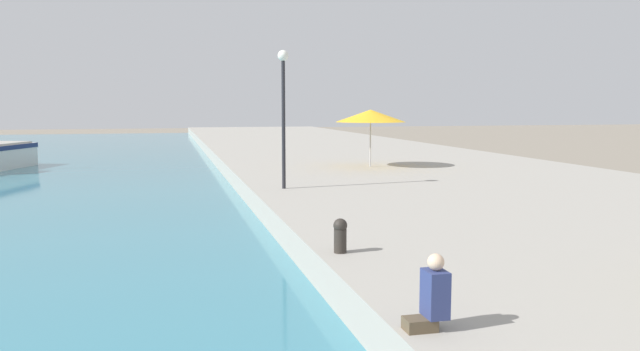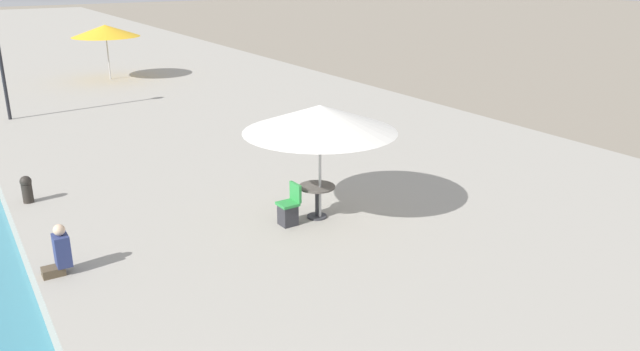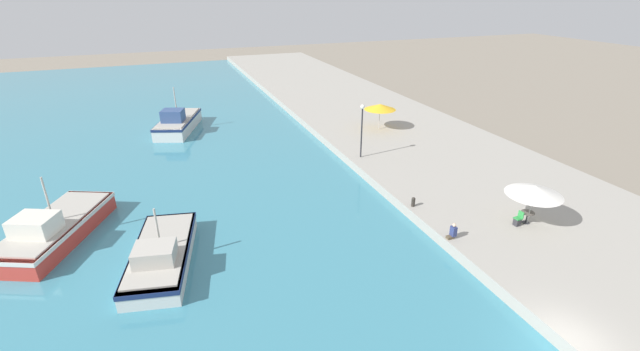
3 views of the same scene
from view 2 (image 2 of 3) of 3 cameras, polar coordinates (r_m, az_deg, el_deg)
name	(u,v)px [view 2 (image 2 of 3)]	position (r m, az deg, el deg)	size (l,w,h in m)	color
quay_promenade	(103,60)	(41.28, -19.21, 9.92)	(16.00, 90.00, 0.73)	#A39E93
cafe_umbrella_pink	(320,119)	(13.13, 0.00, 5.23)	(3.30, 3.30, 2.56)	#B7B7B7
cafe_umbrella_white	(105,31)	(31.89, -19.03, 12.40)	(3.16, 3.16, 2.58)	#B7B7B7
cafe_table	(317,195)	(13.70, -0.28, -1.77)	(0.80, 0.80, 0.74)	#333338
cafe_chair_left	(289,210)	(13.42, -2.86, -3.21)	(0.44, 0.41, 0.91)	#2D2D33
person_at_quay	(60,252)	(12.26, -22.69, -6.50)	(0.52, 0.36, 0.96)	brown
mooring_bollard	(27,188)	(16.16, -25.24, -1.07)	(0.26, 0.26, 0.65)	#2D2823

